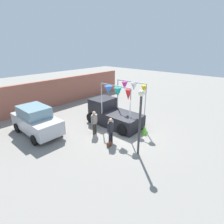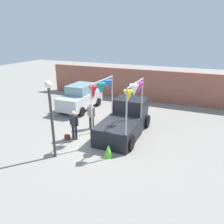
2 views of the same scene
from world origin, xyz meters
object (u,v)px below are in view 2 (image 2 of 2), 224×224
(person_customer, at_px, (74,123))
(handbag, at_px, (67,137))
(person_vendor, at_px, (91,114))
(vendor_truck, at_px, (125,119))
(street_lamp, at_px, (51,109))
(folded_kite_bundle_lime, at_px, (108,151))
(parked_car, at_px, (81,97))

(person_customer, xyz_separation_m, handbag, (-0.35, -0.20, -0.83))
(person_vendor, distance_m, handbag, 2.04)
(person_customer, relative_size, person_vendor, 1.01)
(vendor_truck, height_order, street_lamp, street_lamp)
(person_customer, height_order, handbag, person_customer)
(vendor_truck, xyz_separation_m, person_customer, (-2.19, -1.82, 0.08))
(vendor_truck, xyz_separation_m, person_vendor, (-2.02, -0.22, 0.08))
(person_customer, relative_size, handbag, 5.77)
(handbag, bearing_deg, person_customer, 29.74)
(person_vendor, relative_size, folded_kite_bundle_lime, 2.67)
(handbag, distance_m, folded_kite_bundle_lime, 2.83)
(vendor_truck, relative_size, street_lamp, 1.14)
(handbag, relative_size, street_lamp, 0.08)
(parked_car, relative_size, person_customer, 2.48)
(person_vendor, relative_size, street_lamp, 0.45)
(vendor_truck, distance_m, handbag, 3.33)
(person_customer, distance_m, street_lamp, 2.34)
(street_lamp, bearing_deg, person_customer, 94.11)
(handbag, bearing_deg, folded_kite_bundle_lime, -14.14)
(handbag, bearing_deg, person_vendor, 73.93)
(handbag, xyz_separation_m, street_lamp, (0.49, -1.68, 2.22))
(person_vendor, bearing_deg, street_lamp, -90.52)
(vendor_truck, relative_size, person_vendor, 2.53)
(parked_car, bearing_deg, handbag, -67.19)
(street_lamp, bearing_deg, folded_kite_bundle_lime, 23.77)
(vendor_truck, distance_m, folded_kite_bundle_lime, 2.78)
(parked_car, distance_m, handbag, 5.16)
(handbag, height_order, street_lamp, street_lamp)
(vendor_truck, xyz_separation_m, parked_car, (-4.51, 2.68, 0.06))
(person_customer, height_order, street_lamp, street_lamp)
(street_lamp, relative_size, folded_kite_bundle_lime, 5.94)
(person_vendor, bearing_deg, person_customer, -95.96)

